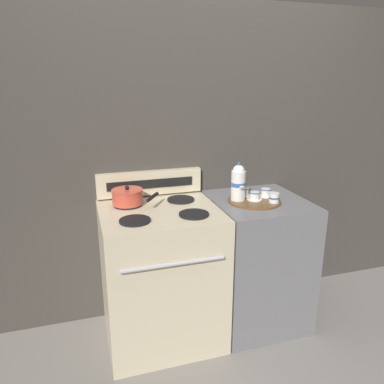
% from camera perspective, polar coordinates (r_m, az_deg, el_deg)
% --- Properties ---
extents(ground_plane, '(6.00, 6.00, 0.00)m').
position_cam_1_polar(ground_plane, '(2.86, 2.07, -19.58)').
color(ground_plane, gray).
extents(wall_back, '(6.00, 0.05, 2.20)m').
position_cam_1_polar(wall_back, '(2.70, -0.16, 4.11)').
color(wall_back, '#423D38').
rests_on(wall_back, ground).
extents(stove, '(0.74, 0.69, 0.92)m').
position_cam_1_polar(stove, '(2.54, -4.68, -12.46)').
color(stove, beige).
rests_on(stove, ground).
extents(control_panel, '(0.73, 0.05, 0.17)m').
position_cam_1_polar(control_panel, '(2.60, -6.45, 1.40)').
color(control_panel, beige).
rests_on(control_panel, stove).
extents(side_counter, '(0.62, 0.66, 0.91)m').
position_cam_1_polar(side_counter, '(2.75, 9.72, -10.27)').
color(side_counter, slate).
rests_on(side_counter, ground).
extents(saucepan, '(0.30, 0.27, 0.12)m').
position_cam_1_polar(saucepan, '(2.44, -9.75, -0.69)').
color(saucepan, '#D14C38').
rests_on(saucepan, stove).
extents(serving_tray, '(0.35, 0.35, 0.01)m').
position_cam_1_polar(serving_tray, '(2.53, 9.48, -1.34)').
color(serving_tray, brown).
rests_on(serving_tray, side_counter).
extents(teapot, '(0.10, 0.15, 0.25)m').
position_cam_1_polar(teapot, '(2.48, 7.08, 1.46)').
color(teapot, white).
rests_on(teapot, serving_tray).
extents(teacup_left, '(0.10, 0.10, 0.06)m').
position_cam_1_polar(teacup_left, '(2.52, 9.52, -0.60)').
color(teacup_left, white).
rests_on(teacup_left, serving_tray).
extents(teacup_right, '(0.10, 0.10, 0.06)m').
position_cam_1_polar(teacup_right, '(2.60, 11.15, -0.09)').
color(teacup_right, white).
rests_on(teacup_right, serving_tray).
extents(teacup_front, '(0.10, 0.10, 0.06)m').
position_cam_1_polar(teacup_front, '(2.60, 7.91, 0.04)').
color(teacup_front, white).
rests_on(teacup_front, serving_tray).
extents(creamer_jug, '(0.07, 0.07, 0.06)m').
position_cam_1_polar(creamer_jug, '(2.49, 12.39, -0.84)').
color(creamer_jug, white).
rests_on(creamer_jug, serving_tray).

